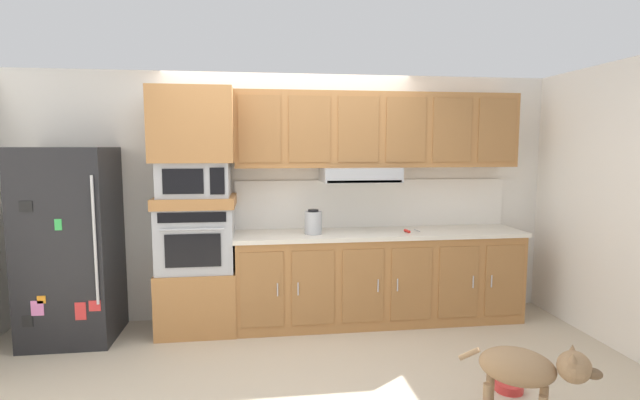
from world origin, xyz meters
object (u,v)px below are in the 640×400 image
Objects in this scene: refrigerator at (71,245)px; dog at (528,369)px; electric_kettle at (313,222)px; dog_food_bowl at (509,386)px; screwdriver at (408,231)px; microwave at (195,179)px; built_in_oven at (197,238)px.

refrigerator is 3.88m from dog.
electric_kettle is 1.20× the size of dog_food_bowl.
electric_kettle is 2.29m from dog.
dog_food_bowl is at bearing -77.57° from screwdriver.
microwave is (1.11, 0.07, 0.58)m from refrigerator.
microwave reaches higher than dog_food_bowl.
screwdriver is 0.20× the size of dog.
microwave is at bearing -0.77° from built_in_oven.
screwdriver is at bearing -2.45° from microwave.
electric_kettle is at bearing 0.53° from refrigerator.
dog_food_bowl is at bearing -22.52° from refrigerator.
microwave reaches higher than screwdriver.
dog is at bearing -28.72° from refrigerator.
electric_kettle is (2.22, 0.02, 0.15)m from refrigerator.
refrigerator reaches higher than microwave.
refrigerator reaches higher than built_in_oven.
built_in_oven is at bearing 179.23° from microwave.
electric_kettle is at bearing 156.45° from dog.
built_in_oven is at bearing 3.49° from refrigerator.
built_in_oven is 1.09× the size of microwave.
refrigerator is 3.17m from screwdriver.
built_in_oven is 3.50× the size of dog_food_bowl.
screwdriver is at bearing -2.45° from built_in_oven.
built_in_oven is (1.11, 0.07, 0.02)m from refrigerator.
microwave reaches higher than electric_kettle.
dog_food_bowl is at bearing -32.52° from microwave.
built_in_oven reaches higher than dog.
refrigerator is 2.23m from electric_kettle.
refrigerator is at bearing -179.47° from electric_kettle.
dog reaches higher than dog_food_bowl.
microwave is at bearing 177.55° from screwdriver.
microwave is at bearing 147.48° from dog_food_bowl.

